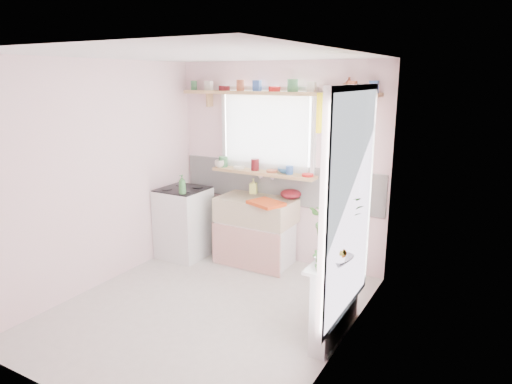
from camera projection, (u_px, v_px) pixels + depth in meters
The scene contains 19 objects.
room at pixel (303, 170), 4.74m from camera, with size 3.20×3.20×3.20m.
sink_unit at pixel (256, 231), 5.73m from camera, with size 0.95×0.65×1.11m.
cooker at pixel (184, 222), 5.97m from camera, with size 0.58×0.58×0.93m.
radiator_ledge at pixel (336, 294), 4.12m from camera, with size 0.22×0.95×0.78m.
windowsill at pixel (263, 173), 5.71m from camera, with size 1.40×0.22×0.04m, color tan.
pine_shelf at pixel (274, 93), 5.39m from camera, with size 2.52×0.24×0.04m, color tan.
shelf_crockery at pixel (274, 87), 5.37m from camera, with size 2.47×0.11×0.12m.
sill_crockery at pixel (260, 167), 5.72m from camera, with size 1.35×0.11×0.12m.
dish_tray at pixel (266, 203), 5.34m from camera, with size 0.39×0.30×0.04m, color #CF4012.
colander at pixel (291, 194), 5.61m from camera, with size 0.26×0.26×0.12m, color maroon.
jade_plant at pixel (335, 221), 4.14m from camera, with size 0.48×0.42×0.54m, color #3B6B2B.
fruit_bowl at pixel (334, 260), 3.84m from camera, with size 0.31×0.31×0.07m, color silver.
herb_pot at pixel (318, 260), 3.68m from camera, with size 0.10×0.07×0.19m, color #316327.
soap_bottle_sink at pixel (253, 186), 5.85m from camera, with size 0.09×0.09×0.20m, color #D0D45E.
sill_cup at pixel (219, 164), 5.94m from camera, with size 0.12×0.12×0.10m, color beige.
sill_bowl at pixel (286, 170), 5.61m from camera, with size 0.20×0.20×0.06m, color #3167A0.
shelf_vase at pixel (349, 85), 4.99m from camera, with size 0.16×0.16×0.17m, color brown.
cooker_bottle at pixel (182, 184), 5.56m from camera, with size 0.09×0.09×0.24m, color #3C793E.
fruit at pixel (335, 253), 3.83m from camera, with size 0.20×0.14×0.10m.
Camera 1 is at (2.52, -3.44, 2.31)m, focal length 32.00 mm.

